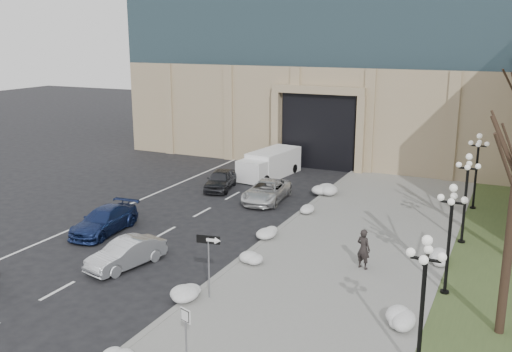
{
  "coord_description": "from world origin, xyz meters",
  "views": [
    {
      "loc": [
        10.43,
        -10.44,
        10.5
      ],
      "look_at": [
        -1.45,
        14.92,
        3.5
      ],
      "focal_mm": 40.0,
      "sensor_mm": 36.0,
      "label": 1
    }
  ],
  "objects_px": {
    "lamppost_a": "(424,288)",
    "lamppost_d": "(477,161)",
    "car_b": "(126,254)",
    "keep_sign": "(186,325)",
    "car_c": "(104,221)",
    "lamppost_c": "(466,186)",
    "pedestrian": "(363,249)",
    "one_way_sign": "(212,248)",
    "car_e": "(221,180)",
    "lamppost_b": "(450,225)",
    "car_d": "(267,191)",
    "box_truck": "(270,164)"
  },
  "relations": [
    {
      "from": "box_truck",
      "to": "lamppost_a",
      "type": "distance_m",
      "value": 26.48
    },
    {
      "from": "one_way_sign",
      "to": "lamppost_c",
      "type": "relative_size",
      "value": 0.58
    },
    {
      "from": "pedestrian",
      "to": "lamppost_b",
      "type": "bearing_deg",
      "value": -175.24
    },
    {
      "from": "lamppost_c",
      "to": "car_c",
      "type": "bearing_deg",
      "value": -160.28
    },
    {
      "from": "pedestrian",
      "to": "car_c",
      "type": "bearing_deg",
      "value": 23.92
    },
    {
      "from": "pedestrian",
      "to": "lamppost_c",
      "type": "height_order",
      "value": "lamppost_c"
    },
    {
      "from": "car_c",
      "to": "lamppost_c",
      "type": "xyz_separation_m",
      "value": [
        17.77,
        6.37,
        2.4
      ]
    },
    {
      "from": "car_d",
      "to": "lamppost_c",
      "type": "xyz_separation_m",
      "value": [
        12.23,
        -2.83,
        2.4
      ]
    },
    {
      "from": "car_e",
      "to": "car_b",
      "type": "bearing_deg",
      "value": -93.41
    },
    {
      "from": "car_d",
      "to": "box_truck",
      "type": "height_order",
      "value": "box_truck"
    },
    {
      "from": "car_d",
      "to": "lamppost_c",
      "type": "relative_size",
      "value": 1.01
    },
    {
      "from": "car_d",
      "to": "keep_sign",
      "type": "bearing_deg",
      "value": -78.83
    },
    {
      "from": "lamppost_c",
      "to": "one_way_sign",
      "type": "bearing_deg",
      "value": -127.41
    },
    {
      "from": "car_c",
      "to": "box_truck",
      "type": "xyz_separation_m",
      "value": [
        3.07,
        15.29,
        0.27
      ]
    },
    {
      "from": "car_b",
      "to": "keep_sign",
      "type": "xyz_separation_m",
      "value": [
        6.95,
        -5.94,
        0.92
      ]
    },
    {
      "from": "lamppost_a",
      "to": "lamppost_d",
      "type": "xyz_separation_m",
      "value": [
        0.0,
        19.5,
        0.0
      ]
    },
    {
      "from": "pedestrian",
      "to": "lamppost_c",
      "type": "bearing_deg",
      "value": -104.03
    },
    {
      "from": "car_c",
      "to": "car_e",
      "type": "height_order",
      "value": "car_e"
    },
    {
      "from": "car_b",
      "to": "car_d",
      "type": "distance_m",
      "value": 12.6
    },
    {
      "from": "keep_sign",
      "to": "lamppost_d",
      "type": "xyz_separation_m",
      "value": [
        6.8,
        22.12,
        1.51
      ]
    },
    {
      "from": "pedestrian",
      "to": "keep_sign",
      "type": "xyz_separation_m",
      "value": [
        -3.07,
        -10.15,
        0.51
      ]
    },
    {
      "from": "one_way_sign",
      "to": "lamppost_d",
      "type": "distance_m",
      "value": 19.44
    },
    {
      "from": "car_d",
      "to": "lamppost_d",
      "type": "distance_m",
      "value": 12.99
    },
    {
      "from": "car_d",
      "to": "pedestrian",
      "type": "distance_m",
      "value": 11.89
    },
    {
      "from": "car_b",
      "to": "car_c",
      "type": "bearing_deg",
      "value": 153.24
    },
    {
      "from": "pedestrian",
      "to": "one_way_sign",
      "type": "relative_size",
      "value": 0.67
    },
    {
      "from": "keep_sign",
      "to": "lamppost_c",
      "type": "bearing_deg",
      "value": 84.71
    },
    {
      "from": "car_c",
      "to": "lamppost_c",
      "type": "bearing_deg",
      "value": 15.91
    },
    {
      "from": "car_c",
      "to": "car_e",
      "type": "distance_m",
      "value": 10.59
    },
    {
      "from": "car_b",
      "to": "one_way_sign",
      "type": "xyz_separation_m",
      "value": [
        5.34,
        -1.32,
        1.63
      ]
    },
    {
      "from": "car_b",
      "to": "lamppost_c",
      "type": "height_order",
      "value": "lamppost_c"
    },
    {
      "from": "car_e",
      "to": "lamppost_c",
      "type": "relative_size",
      "value": 0.85
    },
    {
      "from": "pedestrian",
      "to": "lamppost_c",
      "type": "relative_size",
      "value": 0.39
    },
    {
      "from": "car_d",
      "to": "lamppost_a",
      "type": "xyz_separation_m",
      "value": [
        12.23,
        -15.83,
        2.4
      ]
    },
    {
      "from": "lamppost_b",
      "to": "box_truck",
      "type": "bearing_deg",
      "value": 133.63
    },
    {
      "from": "car_d",
      "to": "lamppost_a",
      "type": "distance_m",
      "value": 20.15
    },
    {
      "from": "pedestrian",
      "to": "lamppost_d",
      "type": "distance_m",
      "value": 12.7
    },
    {
      "from": "one_way_sign",
      "to": "car_d",
      "type": "bearing_deg",
      "value": 96.06
    },
    {
      "from": "lamppost_d",
      "to": "pedestrian",
      "type": "bearing_deg",
      "value": -107.29
    },
    {
      "from": "car_e",
      "to": "keep_sign",
      "type": "distance_m",
      "value": 21.93
    },
    {
      "from": "lamppost_a",
      "to": "lamppost_d",
      "type": "height_order",
      "value": "same"
    },
    {
      "from": "car_e",
      "to": "lamppost_b",
      "type": "relative_size",
      "value": 0.85
    },
    {
      "from": "car_e",
      "to": "car_c",
      "type": "bearing_deg",
      "value": -111.85
    },
    {
      "from": "one_way_sign",
      "to": "lamppost_a",
      "type": "xyz_separation_m",
      "value": [
        8.41,
        -2.0,
        0.79
      ]
    },
    {
      "from": "box_truck",
      "to": "lamppost_b",
      "type": "bearing_deg",
      "value": -38.82
    },
    {
      "from": "box_truck",
      "to": "lamppost_c",
      "type": "distance_m",
      "value": 17.33
    },
    {
      "from": "car_b",
      "to": "pedestrian",
      "type": "bearing_deg",
      "value": 35.57
    },
    {
      "from": "car_e",
      "to": "box_truck",
      "type": "xyz_separation_m",
      "value": [
        1.6,
        4.8,
        0.25
      ]
    },
    {
      "from": "lamppost_a",
      "to": "car_e",
      "type": "bearing_deg",
      "value": 133.6
    },
    {
      "from": "car_c",
      "to": "lamppost_c",
      "type": "relative_size",
      "value": 0.98
    }
  ]
}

